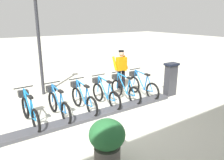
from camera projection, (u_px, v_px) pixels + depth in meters
name	position (u px, v px, depth m)	size (l,w,h in m)	color
ground_plane	(98.00, 116.00, 6.84)	(60.00, 60.00, 0.00)	beige
dock_rail_base	(98.00, 114.00, 6.83)	(0.44, 5.86, 0.10)	#47474C
payment_kiosk	(171.00, 79.00, 8.48)	(0.36, 0.52, 1.28)	#38383D
bike_docked_0	(141.00, 85.00, 8.47)	(1.72, 0.54, 1.02)	black
bike_docked_1	(124.00, 89.00, 8.02)	(1.72, 0.54, 1.02)	black
bike_docked_2	(105.00, 93.00, 7.56)	(1.72, 0.54, 1.02)	black
bike_docked_3	(83.00, 98.00, 7.11)	(1.72, 0.54, 1.02)	black
bike_docked_4	(58.00, 104.00, 6.66)	(1.72, 0.54, 1.02)	black
bike_docked_5	(29.00, 110.00, 6.20)	(1.72, 0.54, 1.02)	black
worker_near_rack	(121.00, 68.00, 9.10)	(0.50, 0.65, 1.66)	white
lamp_post	(38.00, 29.00, 8.04)	(0.32, 0.32, 3.87)	#2D2D33
planter_bush	(107.00, 139.00, 4.52)	(0.76, 0.76, 0.97)	#59544C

